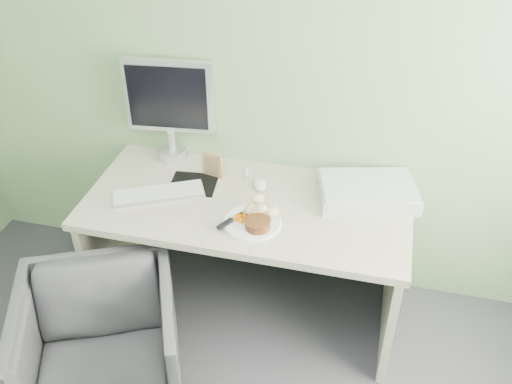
% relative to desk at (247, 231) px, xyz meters
% --- Properties ---
extents(wall_back, '(3.50, 0.00, 3.50)m').
position_rel_desk_xyz_m(wall_back, '(0.00, 0.38, 0.80)').
color(wall_back, '#7DA171').
rests_on(wall_back, floor).
extents(desk, '(1.60, 0.75, 0.73)m').
position_rel_desk_xyz_m(desk, '(0.00, 0.00, 0.00)').
color(desk, '#BEB59F').
rests_on(desk, floor).
extents(plate, '(0.27, 0.27, 0.01)m').
position_rel_desk_xyz_m(plate, '(0.07, -0.16, 0.19)').
color(plate, white).
rests_on(plate, desk).
extents(steak, '(0.15, 0.15, 0.04)m').
position_rel_desk_xyz_m(steak, '(0.10, -0.19, 0.22)').
color(steak, black).
rests_on(steak, plate).
extents(potato_pile, '(0.14, 0.11, 0.07)m').
position_rel_desk_xyz_m(potato_pile, '(0.09, -0.10, 0.23)').
color(potato_pile, tan).
rests_on(potato_pile, plate).
extents(carrot_heap, '(0.07, 0.06, 0.04)m').
position_rel_desk_xyz_m(carrot_heap, '(0.02, -0.17, 0.22)').
color(carrot_heap, orange).
rests_on(carrot_heap, plate).
extents(steak_knife, '(0.13, 0.22, 0.02)m').
position_rel_desk_xyz_m(steak_knife, '(-0.03, -0.19, 0.21)').
color(steak_knife, silver).
rests_on(steak_knife, plate).
extents(mousepad, '(0.26, 0.23, 0.00)m').
position_rel_desk_xyz_m(mousepad, '(-0.31, 0.08, 0.18)').
color(mousepad, black).
rests_on(mousepad, desk).
extents(keyboard, '(0.45, 0.32, 0.02)m').
position_rel_desk_xyz_m(keyboard, '(-0.44, -0.06, 0.20)').
color(keyboard, white).
rests_on(keyboard, desk).
extents(computer_mouse, '(0.09, 0.12, 0.04)m').
position_rel_desk_xyz_m(computer_mouse, '(0.04, 0.13, 0.20)').
color(computer_mouse, white).
rests_on(computer_mouse, desk).
extents(photo_frame, '(0.11, 0.03, 0.14)m').
position_rel_desk_xyz_m(photo_frame, '(-0.23, 0.18, 0.25)').
color(photo_frame, '#A9804F').
rests_on(photo_frame, desk).
extents(eyedrop_bottle, '(0.02, 0.02, 0.06)m').
position_rel_desk_xyz_m(eyedrop_bottle, '(-0.06, 0.22, 0.21)').
color(eyedrop_bottle, white).
rests_on(eyedrop_bottle, desk).
extents(scanner, '(0.54, 0.43, 0.07)m').
position_rel_desk_xyz_m(scanner, '(0.57, 0.18, 0.22)').
color(scanner, '#B4B7BC').
rests_on(scanner, desk).
extents(monitor, '(0.47, 0.15, 0.56)m').
position_rel_desk_xyz_m(monitor, '(-0.49, 0.32, 0.50)').
color(monitor, silver).
rests_on(monitor, desk).
extents(desk_chair, '(0.91, 0.92, 0.64)m').
position_rel_desk_xyz_m(desk_chair, '(-0.51, -0.70, -0.23)').
color(desk_chair, '#323236').
rests_on(desk_chair, floor).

